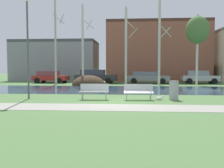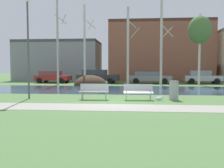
{
  "view_description": "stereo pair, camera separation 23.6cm",
  "coord_description": "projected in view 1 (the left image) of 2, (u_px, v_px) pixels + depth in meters",
  "views": [
    {
      "loc": [
        0.81,
        -13.09,
        1.74
      ],
      "look_at": [
        -0.29,
        1.71,
        0.83
      ],
      "focal_mm": 41.18,
      "sensor_mm": 36.0,
      "label": 1
    },
    {
      "loc": [
        1.04,
        -13.07,
        1.74
      ],
      "look_at": [
        -0.29,
        1.71,
        0.83
      ],
      "focal_mm": 41.18,
      "sensor_mm": 36.0,
      "label": 2
    }
  ],
  "objects": [
    {
      "name": "ground_plane",
      "position": [
        122.0,
        88.0,
        23.15
      ],
      "size": [
        120.0,
        120.0,
        0.0
      ],
      "primitive_type": "plane",
      "color": "#4C703D"
    },
    {
      "name": "paved_path_strip",
      "position": [
        113.0,
        107.0,
        11.4
      ],
      "size": [
        60.0,
        2.05,
        0.01
      ],
      "primitive_type": "cube",
      "color": "gray",
      "rests_on": "ground"
    },
    {
      "name": "river_band",
      "position": [
        121.0,
        89.0,
        21.02
      ],
      "size": [
        80.0,
        8.11,
        0.01
      ],
      "primitive_type": "cube",
      "color": "#2D475B",
      "rests_on": "ground"
    },
    {
      "name": "soil_mound",
      "position": [
        89.0,
        85.0,
        26.33
      ],
      "size": [
        3.39,
        3.43,
        2.07
      ],
      "primitive_type": "ellipsoid",
      "color": "#423021",
      "rests_on": "ground"
    },
    {
      "name": "bench_left",
      "position": [
        94.0,
        91.0,
        14.3
      ],
      "size": [
        1.62,
        0.63,
        0.87
      ],
      "color": "#B2B5B7",
      "rests_on": "ground"
    },
    {
      "name": "bench_right",
      "position": [
        138.0,
        91.0,
        14.12
      ],
      "size": [
        1.62,
        0.63,
        0.87
      ],
      "color": "#B2B5B7",
      "rests_on": "ground"
    },
    {
      "name": "trash_bin",
      "position": [
        174.0,
        90.0,
        14.14
      ],
      "size": [
        0.53,
        0.53,
        1.05
      ],
      "color": "#999B9E",
      "rests_on": "ground"
    },
    {
      "name": "seagull",
      "position": [
        160.0,
        98.0,
        13.83
      ],
      "size": [
        0.48,
        0.18,
        0.27
      ],
      "color": "white",
      "rests_on": "ground"
    },
    {
      "name": "streetlamp",
      "position": [
        27.0,
        31.0,
        14.43
      ],
      "size": [
        0.32,
        0.32,
        5.79
      ],
      "color": "#4C4C51",
      "rests_on": "ground"
    },
    {
      "name": "birch_far_left",
      "position": [
        56.0,
        40.0,
        27.17
      ],
      "size": [
        1.19,
        2.03,
        9.34
      ],
      "color": "#BCB7A8",
      "rests_on": "ground"
    },
    {
      "name": "birch_left",
      "position": [
        83.0,
        44.0,
        26.64
      ],
      "size": [
        1.34,
        2.21,
        8.29
      ],
      "color": "beige",
      "rests_on": "ground"
    },
    {
      "name": "birch_center_left",
      "position": [
        126.0,
        45.0,
        27.54
      ],
      "size": [
        1.4,
        2.17,
        8.27
      ],
      "color": "beige",
      "rests_on": "ground"
    },
    {
      "name": "birch_center",
      "position": [
        160.0,
        39.0,
        26.15
      ],
      "size": [
        1.34,
        2.3,
        9.38
      ],
      "color": "beige",
      "rests_on": "ground"
    },
    {
      "name": "birch_center_right",
      "position": [
        198.0,
        30.0,
        26.53
      ],
      "size": [
        2.39,
        2.39,
        7.31
      ],
      "color": "beige",
      "rests_on": "ground"
    },
    {
      "name": "parked_van_nearest_red",
      "position": [
        50.0,
        77.0,
        30.41
      ],
      "size": [
        4.19,
        2.36,
        1.41
      ],
      "color": "maroon",
      "rests_on": "ground"
    },
    {
      "name": "parked_sedan_second_dark",
      "position": [
        95.0,
        76.0,
        29.92
      ],
      "size": [
        4.91,
        2.33,
        1.57
      ],
      "color": "#282B30",
      "rests_on": "ground"
    },
    {
      "name": "parked_hatch_third_grey",
      "position": [
        147.0,
        77.0,
        29.36
      ],
      "size": [
        4.93,
        2.4,
        1.36
      ],
      "color": "slate",
      "rests_on": "ground"
    },
    {
      "name": "parked_wagon_fourth_silver",
      "position": [
        199.0,
        77.0,
        29.18
      ],
      "size": [
        4.14,
        2.24,
        1.48
      ],
      "color": "#B2B5BC",
      "rests_on": "ground"
    },
    {
      "name": "building_grey_warehouse",
      "position": [
        57.0,
        61.0,
        37.92
      ],
      "size": [
        11.81,
        6.72,
        5.69
      ],
      "color": "gray",
      "rests_on": "ground"
    },
    {
      "name": "building_brick_low",
      "position": [
        156.0,
        52.0,
        36.54
      ],
      "size": [
        13.68,
        7.65,
        8.08
      ],
      "color": "brown",
      "rests_on": "ground"
    }
  ]
}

